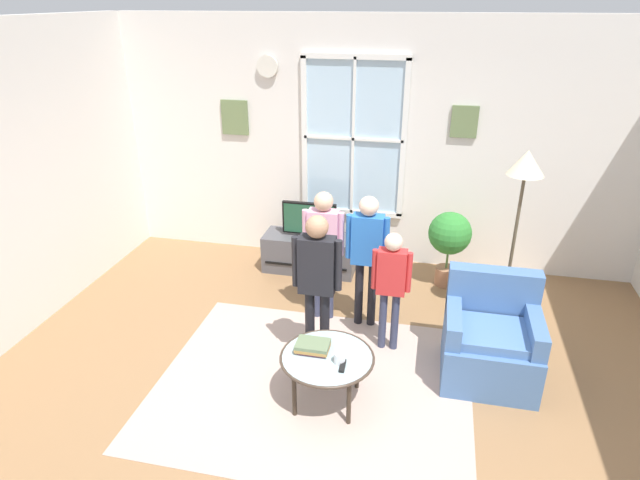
% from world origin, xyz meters
% --- Properties ---
extents(ground_plane, '(6.55, 5.96, 0.02)m').
position_xyz_m(ground_plane, '(0.00, 0.00, -0.01)').
color(ground_plane, olive).
extents(back_wall, '(5.95, 0.17, 2.81)m').
position_xyz_m(back_wall, '(-0.01, 2.74, 1.41)').
color(back_wall, silver).
rests_on(back_wall, ground_plane).
extents(area_rug, '(2.57, 2.12, 0.01)m').
position_xyz_m(area_rug, '(-0.14, 0.21, 0.00)').
color(area_rug, tan).
rests_on(area_rug, ground_plane).
extents(tv_stand, '(1.06, 0.43, 0.43)m').
position_xyz_m(tv_stand, '(-0.65, 2.21, 0.22)').
color(tv_stand, '#4C4C51').
rests_on(tv_stand, ground_plane).
extents(television, '(0.62, 0.08, 0.41)m').
position_xyz_m(television, '(-0.65, 2.21, 0.65)').
color(television, '#4C4C4C').
rests_on(television, tv_stand).
extents(armchair, '(0.76, 0.74, 0.87)m').
position_xyz_m(armchair, '(1.27, 0.67, 0.33)').
color(armchair, '#476B9E').
rests_on(armchair, ground_plane).
extents(coffee_table, '(0.74, 0.74, 0.43)m').
position_xyz_m(coffee_table, '(0.01, 0.04, 0.40)').
color(coffee_table, '#99B2B7').
rests_on(coffee_table, ground_plane).
extents(book_stack, '(0.26, 0.19, 0.07)m').
position_xyz_m(book_stack, '(-0.11, 0.09, 0.47)').
color(book_stack, purple).
rests_on(book_stack, coffee_table).
extents(cup, '(0.09, 0.09, 0.08)m').
position_xyz_m(cup, '(0.12, -0.01, 0.47)').
color(cup, white).
rests_on(cup, coffee_table).
extents(remote_near_books, '(0.05, 0.14, 0.02)m').
position_xyz_m(remote_near_books, '(-0.02, 0.09, 0.44)').
color(remote_near_books, black).
rests_on(remote_near_books, coffee_table).
extents(remote_near_cup, '(0.05, 0.14, 0.02)m').
position_xyz_m(remote_near_cup, '(0.15, -0.06, 0.44)').
color(remote_near_cup, black).
rests_on(remote_near_cup, coffee_table).
extents(person_black_shirt, '(0.42, 0.19, 1.38)m').
position_xyz_m(person_black_shirt, '(-0.18, 0.55, 0.86)').
color(person_black_shirt, black).
rests_on(person_black_shirt, ground_plane).
extents(person_red_shirt, '(0.35, 0.16, 1.15)m').
position_xyz_m(person_red_shirt, '(0.41, 0.86, 0.72)').
color(person_red_shirt, '#333851').
rests_on(person_red_shirt, ground_plane).
extents(person_blue_shirt, '(0.40, 0.18, 1.33)m').
position_xyz_m(person_blue_shirt, '(0.15, 1.21, 0.83)').
color(person_blue_shirt, black).
rests_on(person_blue_shirt, ground_plane).
extents(person_pink_shirt, '(0.40, 0.18, 1.33)m').
position_xyz_m(person_pink_shirt, '(-0.28, 1.25, 0.83)').
color(person_pink_shirt, '#333851').
rests_on(person_pink_shirt, ground_plane).
extents(potted_plant_by_window, '(0.46, 0.46, 0.85)m').
position_xyz_m(potted_plant_by_window, '(0.92, 2.20, 0.57)').
color(potted_plant_by_window, '#9E6B4C').
rests_on(potted_plant_by_window, ground_plane).
extents(floor_lamp, '(0.32, 0.32, 1.76)m').
position_xyz_m(floor_lamp, '(1.46, 1.46, 1.48)').
color(floor_lamp, black).
rests_on(floor_lamp, ground_plane).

